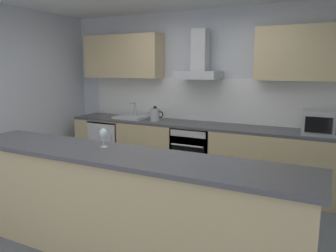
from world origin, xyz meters
TOP-DOWN VIEW (x-y plane):
  - ground at (0.00, 0.00)m, footprint 5.95×4.81m
  - wall_back at (0.00, 1.97)m, footprint 5.95×0.12m
  - backsplash_tile at (0.00, 1.89)m, footprint 4.21×0.02m
  - counter_back at (0.00, 1.59)m, footprint 4.36×0.60m
  - counter_island at (0.09, -0.63)m, footprint 3.36×0.64m
  - upper_cabinets at (0.00, 1.74)m, footprint 4.30×0.32m
  - oven at (-0.06, 1.56)m, footprint 0.60×0.62m
  - refrigerator at (-1.61, 1.56)m, footprint 0.58×0.60m
  - microwave at (1.67, 1.53)m, footprint 0.50×0.38m
  - sink at (-1.20, 1.57)m, footprint 0.50×0.40m
  - kettle at (-0.73, 1.53)m, footprint 0.29×0.15m
  - range_hood at (-0.06, 1.69)m, footprint 0.62×0.45m
  - wine_glass at (-0.15, -0.52)m, footprint 0.08×0.08m

SIDE VIEW (x-z plane):
  - ground at x=0.00m, z-range -0.02..0.00m
  - refrigerator at x=-1.61m, z-range 0.00..0.85m
  - counter_back at x=0.00m, z-range 0.00..0.90m
  - oven at x=-0.06m, z-range 0.06..0.86m
  - counter_island at x=0.09m, z-range 0.01..1.00m
  - sink at x=-1.20m, z-range 0.80..1.06m
  - kettle at x=-0.73m, z-range 0.89..1.13m
  - microwave at x=1.67m, z-range 0.90..1.20m
  - wine_glass at x=-0.15m, z-range 1.03..1.21m
  - backsplash_tile at x=0.00m, z-range 0.90..1.56m
  - wall_back at x=0.00m, z-range 0.00..2.60m
  - range_hood at x=-0.06m, z-range 1.43..2.15m
  - upper_cabinets at x=0.00m, z-range 1.56..2.26m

